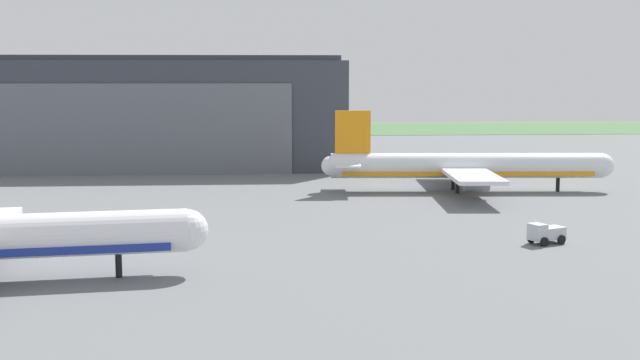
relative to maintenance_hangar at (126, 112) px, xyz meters
name	(u,v)px	position (x,y,z in m)	size (l,w,h in m)	color
ground_plane	(158,275)	(17.25, -89.29, -9.84)	(440.00, 440.00, 0.00)	slate
grass_field_strip	(235,129)	(17.25, 96.55, -9.80)	(440.00, 56.00, 0.08)	#486E41
maintenance_hangar	(126,112)	(0.00, 0.00, 0.00)	(81.74, 37.72, 20.60)	#383D47
airliner_far_left	(466,167)	(55.66, -41.85, -6.16)	(42.64, 33.21, 11.84)	silver
baggage_tug	(546,233)	(54.68, -78.95, -8.74)	(4.13, 3.24, 2.13)	#B7BCC6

